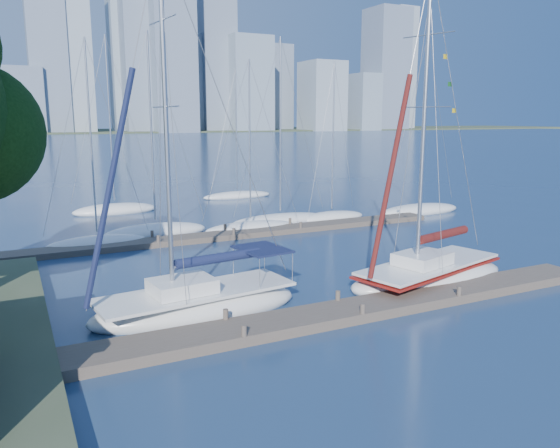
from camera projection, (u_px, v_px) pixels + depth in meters
name	position (u px, v px, depth m)	size (l,w,h in m)	color
ground	(349.00, 316.00, 22.12)	(700.00, 700.00, 0.00)	navy
near_dock	(350.00, 311.00, 22.08)	(26.00, 2.00, 0.40)	brown
far_dock	(243.00, 233.00, 37.03)	(30.00, 1.80, 0.36)	brown
far_shore	(30.00, 132.00, 303.49)	(800.00, 100.00, 1.50)	#38472D
sailboat_navy	(196.00, 287.00, 22.07)	(8.96, 3.83, 14.88)	white
sailboat_maroon	(429.00, 261.00, 26.22)	(9.31, 5.05, 14.99)	white
bg_boat_0	(98.00, 243.00, 33.96)	(6.48, 3.17, 12.86)	white
bg_boat_1	(156.00, 231.00, 37.27)	(7.20, 2.91, 13.77)	white
bg_boat_2	(251.00, 227.00, 38.76)	(7.12, 3.55, 12.09)	white
bg_boat_3	(280.00, 220.00, 41.59)	(8.20, 3.01, 13.98)	white
bg_boat_4	(332.00, 216.00, 43.03)	(6.04, 3.84, 12.34)	white
bg_boat_5	(420.00, 210.00, 45.97)	(8.09, 3.23, 14.87)	white
bg_boat_6	(115.00, 209.00, 46.03)	(7.04, 2.84, 14.82)	white
bg_boat_7	(237.00, 195.00, 54.88)	(7.36, 4.49, 12.86)	white
skyline	(77.00, 62.00, 281.03)	(502.45, 51.31, 125.63)	gray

